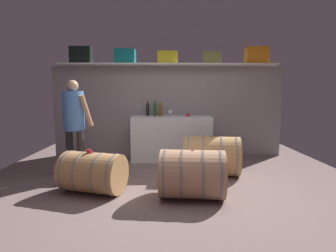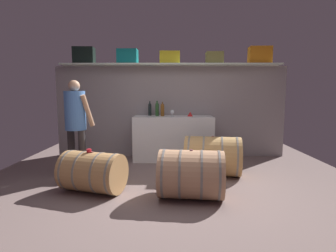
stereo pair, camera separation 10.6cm
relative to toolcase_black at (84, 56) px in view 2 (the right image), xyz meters
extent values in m
cube|color=#73605C|center=(1.76, -1.62, -2.12)|extent=(6.01, 7.91, 0.02)
cube|color=gray|center=(1.76, 0.15, -1.15)|extent=(4.81, 0.10, 1.91)
cube|color=silver|center=(1.76, 0.00, -0.18)|extent=(4.43, 0.40, 0.03)
cube|color=black|center=(0.00, 0.00, 0.00)|extent=(0.42, 0.30, 0.33)
cube|color=#10797A|center=(0.88, 0.00, -0.02)|extent=(0.41, 0.29, 0.29)
cube|color=yellow|center=(1.74, 0.00, -0.04)|extent=(0.41, 0.22, 0.25)
cube|color=olive|center=(2.64, 0.00, -0.05)|extent=(0.35, 0.30, 0.23)
cube|color=orange|center=(3.56, 0.00, 0.00)|extent=(0.45, 0.27, 0.34)
cube|color=white|center=(1.81, -0.20, -1.66)|extent=(1.58, 0.58, 0.89)
cylinder|color=brown|center=(1.59, -0.16, -1.12)|extent=(0.08, 0.08, 0.20)
sphere|color=brown|center=(1.59, -0.16, -1.00)|extent=(0.07, 0.07, 0.07)
cylinder|color=brown|center=(1.59, -0.16, -0.96)|extent=(0.02, 0.02, 0.06)
cylinder|color=#285226|center=(1.48, -0.14, -1.11)|extent=(0.07, 0.07, 0.22)
sphere|color=#285226|center=(1.48, -0.14, -0.98)|extent=(0.07, 0.07, 0.07)
cylinder|color=#285226|center=(1.48, -0.14, -0.94)|extent=(0.03, 0.03, 0.06)
cylinder|color=black|center=(1.33, -0.05, -1.11)|extent=(0.07, 0.07, 0.21)
sphere|color=black|center=(1.33, -0.05, -0.99)|extent=(0.07, 0.07, 0.07)
cylinder|color=black|center=(1.33, -0.05, -0.95)|extent=(0.03, 0.03, 0.07)
cylinder|color=white|center=(1.79, -0.26, -1.21)|extent=(0.07, 0.07, 0.00)
cylinder|color=white|center=(1.79, -0.26, -1.18)|extent=(0.01, 0.01, 0.06)
sphere|color=white|center=(1.79, -0.26, -1.12)|extent=(0.08, 0.08, 0.08)
sphere|color=maroon|center=(1.79, -0.26, -1.14)|extent=(0.05, 0.05, 0.05)
cone|color=red|center=(2.15, -0.21, -1.17)|extent=(0.11, 0.11, 0.09)
cylinder|color=tan|center=(0.68, -2.00, -1.83)|extent=(0.95, 0.77, 0.55)
cylinder|color=gray|center=(0.35, -1.89, -1.83)|extent=(0.19, 0.54, 0.56)
cylinder|color=gray|center=(0.56, -1.96, -1.83)|extent=(0.19, 0.54, 0.56)
cylinder|color=gray|center=(0.81, -2.04, -1.83)|extent=(0.19, 0.54, 0.56)
cylinder|color=gray|center=(1.01, -2.10, -1.83)|extent=(0.19, 0.54, 0.56)
cylinder|color=#914F4F|center=(0.68, -2.00, -1.55)|extent=(0.04, 0.04, 0.01)
cylinder|color=tan|center=(2.45, -1.24, -1.78)|extent=(0.99, 0.77, 0.64)
cylinder|color=gray|center=(2.07, -1.18, -1.78)|extent=(0.13, 0.65, 0.65)
cylinder|color=gray|center=(2.31, -1.22, -1.78)|extent=(0.13, 0.65, 0.65)
cylinder|color=gray|center=(2.59, -1.26, -1.78)|extent=(0.13, 0.65, 0.65)
cylinder|color=gray|center=(2.82, -1.30, -1.78)|extent=(0.13, 0.65, 0.65)
cylinder|color=#934C40|center=(2.45, -1.24, -1.46)|extent=(0.04, 0.04, 0.01)
cylinder|color=tan|center=(2.02, -2.22, -1.79)|extent=(0.89, 0.71, 0.62)
cylinder|color=slate|center=(1.68, -2.18, -1.79)|extent=(0.09, 0.63, 0.63)
cylinder|color=slate|center=(1.89, -2.20, -1.79)|extent=(0.09, 0.63, 0.63)
cylinder|color=slate|center=(2.15, -2.23, -1.79)|extent=(0.09, 0.63, 0.63)
cylinder|color=slate|center=(2.36, -2.25, -1.79)|extent=(0.09, 0.63, 0.63)
cylinder|color=#814453|center=(2.02, -2.22, -1.47)|extent=(0.04, 0.04, 0.01)
cylinder|color=red|center=(0.64, -2.00, -1.53)|extent=(0.07, 0.07, 0.04)
cylinder|color=#343032|center=(0.33, -1.33, -1.73)|extent=(0.12, 0.12, 0.76)
cylinder|color=#343032|center=(0.10, -1.17, -1.73)|extent=(0.12, 0.12, 0.76)
cylinder|color=#5086D1|center=(0.21, -1.25, -1.03)|extent=(0.33, 0.33, 0.63)
sphere|color=tan|center=(0.21, -1.25, -0.64)|extent=(0.18, 0.18, 0.18)
cylinder|color=tan|center=(0.42, -1.28, -1.03)|extent=(0.21, 0.25, 0.53)
cylinder|color=tan|center=(0.11, -1.07, -1.03)|extent=(0.18, 0.22, 0.53)
camera|label=1|loc=(1.64, -5.58, -0.74)|focal=28.81mm
camera|label=2|loc=(1.75, -5.58, -0.74)|focal=28.81mm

